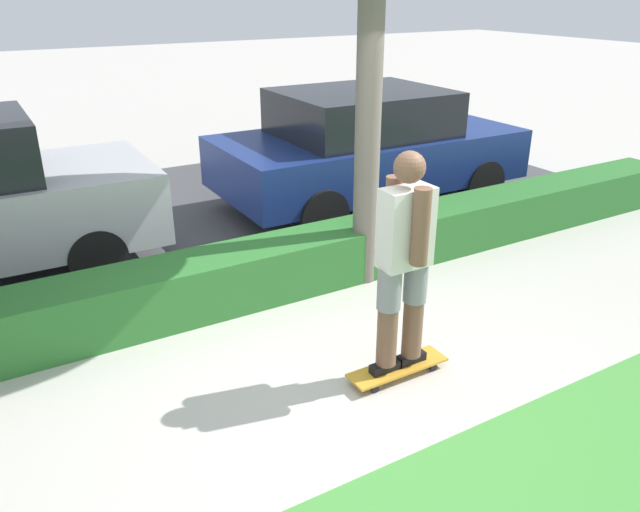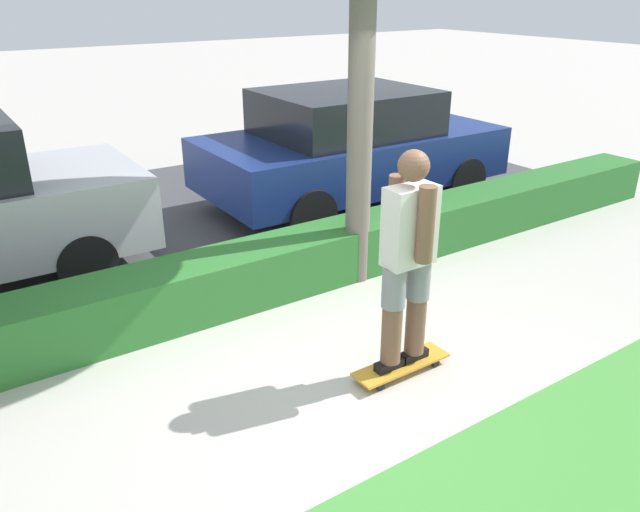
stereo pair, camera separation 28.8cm
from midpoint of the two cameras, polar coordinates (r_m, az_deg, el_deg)
The scene contains 6 objects.
ground_plane at distance 5.06m, azimuth 3.55°, elevation -11.02°, with size 60.00×60.00×0.00m, color #BCB7AD.
street_asphalt at distance 8.48m, azimuth -12.42°, elevation 3.30°, with size 12.38×5.00×0.01m.
hedge_row at distance 6.14m, azimuth -4.71°, elevation -1.55°, with size 12.38×0.60×0.54m.
skateboard at distance 5.09m, azimuth 8.76°, elevation -10.09°, with size 0.85×0.24×0.08m.
skater_person at distance 4.64m, azimuth 9.47°, elevation -0.32°, with size 0.51×0.45×1.74m.
parked_car_middle at distance 8.75m, azimuth 5.22°, elevation 9.94°, with size 4.19×2.07×1.58m.
Camera 1 is at (-2.25, -3.50, 2.87)m, focal length 35.00 mm.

